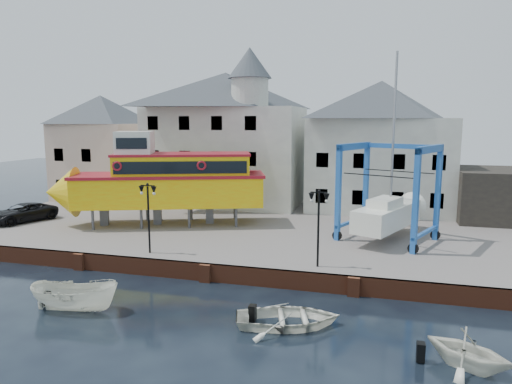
# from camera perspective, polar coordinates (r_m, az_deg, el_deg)

# --- Properties ---
(ground) EXTENTS (140.00, 140.00, 0.00)m
(ground) POSITION_cam_1_polar(r_m,az_deg,el_deg) (25.80, -6.31, -11.07)
(ground) COLOR black
(ground) RESTS_ON ground
(hardstanding) EXTENTS (44.00, 22.00, 1.00)m
(hardstanding) POSITION_cam_1_polar(r_m,az_deg,el_deg) (35.70, 0.12, -4.54)
(hardstanding) COLOR #6B615C
(hardstanding) RESTS_ON ground
(quay_wall) EXTENTS (44.00, 0.47, 1.00)m
(quay_wall) POSITION_cam_1_polar(r_m,az_deg,el_deg) (25.72, -6.24, -9.95)
(quay_wall) COLOR brown
(quay_wall) RESTS_ON ground
(building_pink) EXTENTS (8.00, 7.00, 10.30)m
(building_pink) POSITION_cam_1_polar(r_m,az_deg,el_deg) (48.76, -18.62, 5.31)
(building_pink) COLOR beige
(building_pink) RESTS_ON hardstanding
(building_white_main) EXTENTS (14.00, 8.30, 14.00)m
(building_white_main) POSITION_cam_1_polar(r_m,az_deg,el_deg) (43.24, -3.63, 6.95)
(building_white_main) COLOR #BBBAB1
(building_white_main) RESTS_ON hardstanding
(building_white_right) EXTENTS (12.00, 8.00, 11.20)m
(building_white_right) POSITION_cam_1_polar(r_m,az_deg,el_deg) (41.61, 15.17, 5.56)
(building_white_right) COLOR #BBBAB1
(building_white_right) RESTS_ON hardstanding
(shed_dark) EXTENTS (8.00, 7.00, 4.00)m
(shed_dark) POSITION_cam_1_polar(r_m,az_deg,el_deg) (41.22, 28.99, -0.31)
(shed_dark) COLOR black
(shed_dark) RESTS_ON hardstanding
(lamp_post_left) EXTENTS (1.12, 0.32, 4.20)m
(lamp_post_left) POSITION_cam_1_polar(r_m,az_deg,el_deg) (27.44, -13.35, -1.02)
(lamp_post_left) COLOR black
(lamp_post_left) RESTS_ON hardstanding
(lamp_post_right) EXTENTS (1.12, 0.32, 4.20)m
(lamp_post_right) POSITION_cam_1_polar(r_m,az_deg,el_deg) (24.37, 7.85, -2.09)
(lamp_post_right) COLOR black
(lamp_post_right) RESTS_ON hardstanding
(tour_boat) EXTENTS (16.47, 9.03, 7.02)m
(tour_boat) POSITION_cam_1_polar(r_m,az_deg,el_deg) (35.01, -12.28, 1.34)
(tour_boat) COLOR #59595E
(tour_boat) RESTS_ON hardstanding
(travel_lift) EXTENTS (6.93, 8.18, 12.13)m
(travel_lift) POSITION_cam_1_polar(r_m,az_deg,el_deg) (31.72, 16.61, -1.93)
(travel_lift) COLOR #1E5E9F
(travel_lift) RESTS_ON hardstanding
(van) EXTENTS (4.01, 5.55, 1.40)m
(van) POSITION_cam_1_polar(r_m,az_deg,el_deg) (39.97, -27.16, -2.32)
(van) COLOR black
(van) RESTS_ON hardstanding
(motorboat_a) EXTENTS (4.41, 2.23, 1.63)m
(motorboat_a) POSITION_cam_1_polar(r_m,az_deg,el_deg) (23.57, -21.60, -13.63)
(motorboat_a) COLOR white
(motorboat_a) RESTS_ON ground
(motorboat_b) EXTENTS (5.22, 4.36, 0.93)m
(motorboat_b) POSITION_cam_1_polar(r_m,az_deg,el_deg) (20.64, 4.02, -16.30)
(motorboat_b) COLOR white
(motorboat_b) RESTS_ON ground
(motorboat_c) EXTENTS (3.91, 3.75, 1.59)m
(motorboat_c) POSITION_cam_1_polar(r_m,az_deg,el_deg) (19.11, 24.89, -19.32)
(motorboat_c) COLOR white
(motorboat_c) RESTS_ON ground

